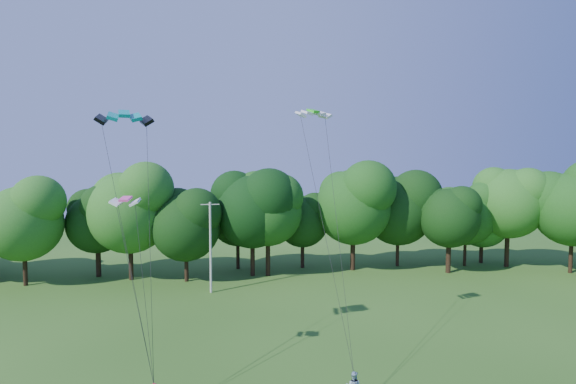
{
  "coord_description": "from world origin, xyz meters",
  "views": [
    {
      "loc": [
        0.26,
        -14.18,
        12.87
      ],
      "look_at": [
        2.49,
        13.0,
        10.94
      ],
      "focal_mm": 28.0,
      "sensor_mm": 36.0,
      "label": 1
    }
  ],
  "objects": [
    {
      "name": "tree_back_center",
      "position": [
        0.36,
        35.37,
        8.09
      ],
      "size": [
        8.9,
        8.9,
        12.95
      ],
      "color": "black",
      "rests_on": "ground"
    },
    {
      "name": "kite_teal",
      "position": [
        -7.15,
        13.07,
        15.6
      ],
      "size": [
        3.39,
        2.24,
        0.59
      ],
      "rotation": [
        0.0,
        0.0,
        0.29
      ],
      "color": "#048A8C",
      "rests_on": "ground"
    },
    {
      "name": "tree_back_east",
      "position": [
        29.06,
        39.38,
        6.68
      ],
      "size": [
        7.35,
        7.35,
        10.7
      ],
      "color": "#382016",
      "rests_on": "ground"
    },
    {
      "name": "utility_pole",
      "position": [
        -3.71,
        29.25,
        4.54
      ],
      "size": [
        1.77,
        0.22,
        8.86
      ],
      "rotation": [
        0.0,
        0.0,
        0.07
      ],
      "color": "beige",
      "rests_on": "ground"
    },
    {
      "name": "kite_green",
      "position": [
        4.37,
        15.57,
        16.14
      ],
      "size": [
        2.53,
        1.81,
        0.39
      ],
      "rotation": [
        0.0,
        0.0,
        0.37
      ],
      "color": "#2CCF1F",
      "rests_on": "ground"
    },
    {
      "name": "kite_pink",
      "position": [
        -6.63,
        10.98,
        10.77
      ],
      "size": [
        1.63,
        0.9,
        0.27
      ],
      "rotation": [
        0.0,
        0.0,
        -0.09
      ],
      "color": "#FB45A9",
      "rests_on": "ground"
    }
  ]
}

